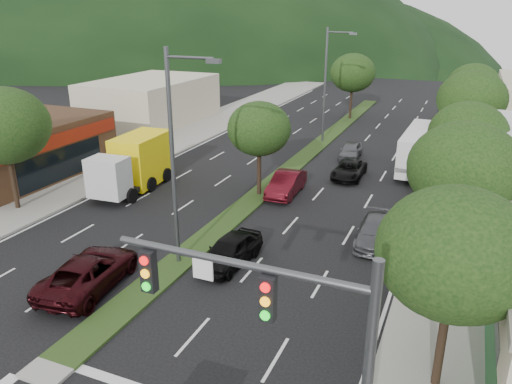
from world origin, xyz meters
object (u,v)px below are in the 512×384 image
at_px(tree_med_far, 353,73).
at_px(car_queue_e, 351,151).
at_px(tree_r_a, 455,253).
at_px(motorhome, 421,149).
at_px(tree_med_near, 259,129).
at_px(tree_r_b, 464,169).
at_px(traffic_signal, 296,344).
at_px(tree_r_d, 472,99).
at_px(suv_maroon, 89,272).
at_px(tree_l_a, 4,126).
at_px(tree_r_c, 468,135).
at_px(box_truck, 136,164).
at_px(streetlight_near, 176,151).
at_px(car_queue_d, 349,170).
at_px(tree_r_e, 473,85).
at_px(streetlight_mid, 327,80).
at_px(car_queue_b, 375,232).
at_px(car_queue_a, 230,250).
at_px(car_queue_c, 286,184).

height_order(tree_med_far, car_queue_e, tree_med_far).
relative_size(tree_r_a, motorhome, 0.81).
bearing_deg(motorhome, tree_med_near, -131.59).
bearing_deg(tree_r_b, traffic_signal, -102.37).
xyz_separation_m(tree_r_d, suv_maroon, (-14.38, -25.42, -4.43)).
relative_size(tree_r_a, tree_r_b, 0.96).
height_order(tree_r_a, tree_l_a, tree_l_a).
xyz_separation_m(tree_r_a, tree_r_c, (0.00, 16.00, -0.07)).
relative_size(tree_l_a, motorhome, 0.89).
distance_m(suv_maroon, box_truck, 13.03).
height_order(suv_maroon, box_truck, box_truck).
relative_size(streetlight_near, car_queue_e, 2.64).
distance_m(suv_maroon, car_queue_d, 20.49).
bearing_deg(car_queue_d, tree_med_far, 101.95).
height_order(traffic_signal, tree_r_a, traffic_signal).
xyz_separation_m(tree_r_c, tree_r_e, (0.00, 20.00, 0.14)).
height_order(car_queue_d, car_queue_e, car_queue_e).
xyz_separation_m(streetlight_mid, car_queue_e, (3.33, -4.14, -4.94)).
xyz_separation_m(tree_med_far, streetlight_near, (0.21, -36.00, 0.58)).
relative_size(tree_r_c, tree_med_near, 1.08).
xyz_separation_m(tree_r_d, streetlight_near, (-11.79, -22.00, 0.40)).
bearing_deg(traffic_signal, tree_med_near, 114.80).
distance_m(tree_r_e, car_queue_d, 18.29).
bearing_deg(motorhome, box_truck, -144.88).
bearing_deg(tree_r_a, tree_l_a, 166.24).
relative_size(tree_r_b, tree_r_d, 0.97).
distance_m(tree_med_far, motorhome, 19.02).
bearing_deg(motorhome, streetlight_mid, 149.98).
bearing_deg(motorhome, tree_r_b, -77.48).
bearing_deg(car_queue_d, tree_r_d, 38.74).
height_order(tree_med_far, tree_l_a, tree_l_a).
bearing_deg(tree_r_e, car_queue_d, -114.74).
xyz_separation_m(tree_r_e, suv_maroon, (-14.38, -35.42, -4.14)).
distance_m(tree_r_d, car_queue_e, 9.67).
distance_m(traffic_signal, streetlight_near, 13.03).
bearing_deg(tree_r_d, box_truck, -145.66).
relative_size(tree_r_b, car_queue_b, 1.60).
distance_m(tree_r_b, car_queue_b, 6.08).
relative_size(tree_med_near, streetlight_near, 0.60).
xyz_separation_m(tree_r_b, streetlight_near, (-11.79, -4.00, 0.55)).
bearing_deg(car_queue_a, car_queue_b, 45.39).
height_order(streetlight_near, car_queue_e, streetlight_near).
bearing_deg(tree_med_near, car_queue_b, -26.68).
xyz_separation_m(car_queue_c, box_truck, (-9.78, -2.67, 0.90)).
bearing_deg(car_queue_a, tree_l_a, -179.28).
relative_size(tree_r_a, suv_maroon, 1.23).
xyz_separation_m(traffic_signal, tree_l_a, (-21.53, 11.54, 0.54)).
height_order(traffic_signal, tree_r_e, traffic_signal).
distance_m(car_queue_b, motorhome, 13.78).
height_order(tree_r_c, car_queue_d, tree_r_c).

